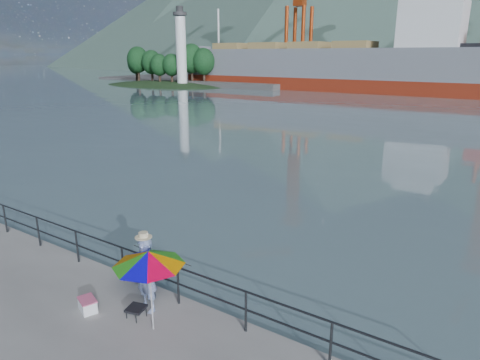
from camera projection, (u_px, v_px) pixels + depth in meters
name	position (u px, v px, depth m)	size (l,w,h in m)	color
guardrail	(99.00, 254.00, 12.16)	(22.00, 0.06, 1.03)	#2D3033
lighthouse_islet	(164.00, 83.00, 89.66)	(48.00, 26.40, 19.20)	#263F1E
fisherman	(146.00, 275.00, 10.19)	(0.69, 0.45, 1.88)	#2A4A8C
beach_umbrella	(149.00, 258.00, 9.20)	(1.65, 1.65, 1.93)	white
folding_stool	(136.00, 312.00, 10.09)	(0.51, 0.51, 0.27)	black
cooler_bag	(88.00, 305.00, 10.35)	(0.50, 0.33, 0.29)	silver
fishing_rod	(167.00, 287.00, 11.45)	(0.02, 0.02, 2.20)	black
bulk_carrier	(333.00, 66.00, 76.79)	(56.14, 9.72, 14.50)	maroon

